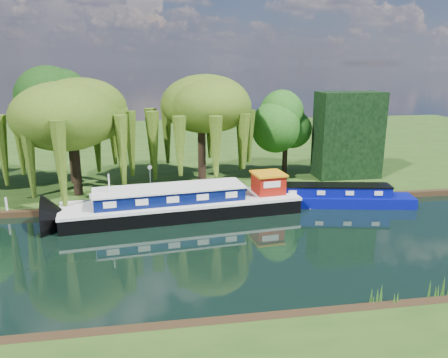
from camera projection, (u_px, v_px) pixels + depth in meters
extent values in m
plane|color=black|center=(143.00, 254.00, 25.87)|extent=(120.00, 120.00, 0.00)
cube|color=#213E11|center=(147.00, 146.00, 58.25)|extent=(120.00, 52.00, 0.45)
cube|color=black|center=(183.00, 210.00, 32.44)|extent=(17.64, 5.80, 1.15)
cube|color=silver|center=(183.00, 201.00, 32.27)|extent=(17.75, 5.88, 0.21)
cube|color=#061044|center=(170.00, 195.00, 31.87)|extent=(10.98, 3.98, 0.91)
cube|color=silver|center=(170.00, 188.00, 31.74)|extent=(11.20, 4.19, 0.12)
cube|color=maroon|center=(268.00, 184.00, 33.83)|extent=(2.34, 2.34, 1.44)
cube|color=orange|center=(269.00, 174.00, 33.62)|extent=(2.61, 2.61, 0.15)
cylinder|color=silver|center=(109.00, 190.00, 30.58)|extent=(0.10, 0.10, 2.31)
cube|color=#060C7D|center=(332.00, 201.00, 34.78)|extent=(12.78, 4.46, 0.95)
cube|color=#060C7D|center=(333.00, 191.00, 34.56)|extent=(8.97, 3.22, 0.79)
cube|color=black|center=(334.00, 185.00, 34.44)|extent=(9.09, 3.35, 0.11)
cube|color=silver|center=(293.00, 193.00, 33.86)|extent=(0.63, 0.17, 0.34)
cube|color=silver|center=(321.00, 193.00, 33.80)|extent=(0.63, 0.17, 0.34)
cube|color=silver|center=(350.00, 193.00, 33.73)|extent=(0.63, 0.17, 0.34)
cube|color=silver|center=(379.00, 193.00, 33.67)|extent=(0.63, 0.17, 0.34)
imported|color=maroon|center=(63.00, 220.00, 31.47)|extent=(2.76, 1.99, 0.57)
imported|color=silver|center=(305.00, 206.00, 34.64)|extent=(2.26, 2.02, 1.08)
cylinder|color=black|center=(76.00, 163.00, 35.52)|extent=(0.69, 0.69, 5.33)
ellipsoid|color=#384F11|center=(72.00, 116.00, 34.53)|extent=(7.45, 7.45, 4.81)
cylinder|color=black|center=(202.00, 155.00, 38.77)|extent=(0.74, 0.74, 5.24)
ellipsoid|color=#384F11|center=(201.00, 112.00, 37.80)|extent=(7.15, 7.15, 4.62)
cylinder|color=black|center=(72.00, 143.00, 38.92)|extent=(0.72, 0.72, 7.21)
ellipsoid|color=black|center=(69.00, 110.00, 38.16)|extent=(5.76, 5.76, 5.76)
cylinder|color=black|center=(285.00, 147.00, 42.11)|extent=(0.47, 0.47, 5.33)
ellipsoid|color=#1E4F13|center=(286.00, 125.00, 41.55)|extent=(4.26, 4.26, 4.26)
cube|color=black|center=(348.00, 135.00, 41.04)|extent=(6.00, 3.00, 8.00)
cylinder|color=silver|center=(150.00, 183.00, 35.57)|extent=(0.10, 0.10, 2.20)
sphere|color=white|center=(150.00, 167.00, 35.24)|extent=(0.36, 0.36, 0.36)
cylinder|color=silver|center=(6.00, 204.00, 32.09)|extent=(0.16, 0.16, 1.00)
cylinder|color=silver|center=(91.00, 200.00, 33.02)|extent=(0.16, 0.16, 1.00)
cylinder|color=silver|center=(183.00, 196.00, 34.11)|extent=(0.16, 0.16, 1.00)
cylinder|color=silver|center=(258.00, 192.00, 35.04)|extent=(0.16, 0.16, 1.00)
cone|color=#275516|center=(440.00, 291.00, 20.66)|extent=(1.20, 1.20, 1.10)
cone|color=#275516|center=(382.00, 297.00, 20.10)|extent=(1.20, 1.20, 1.10)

